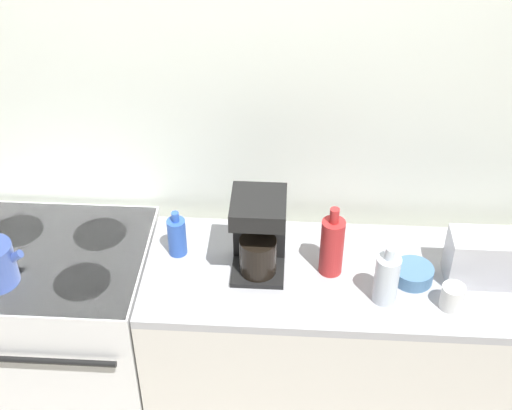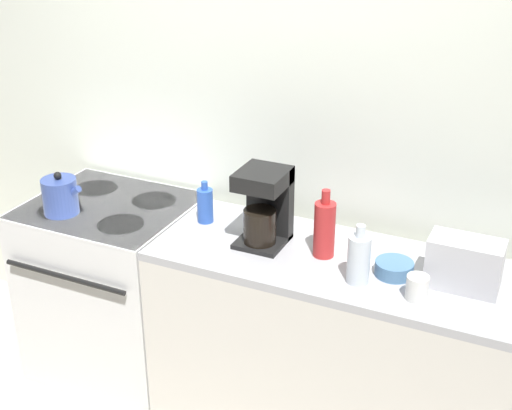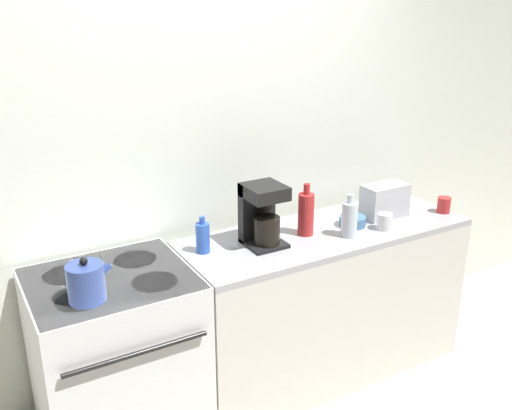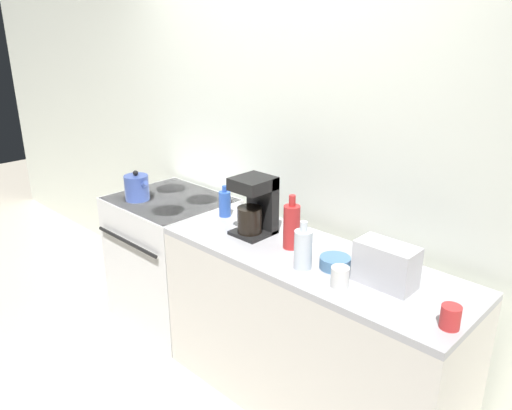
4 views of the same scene
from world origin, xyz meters
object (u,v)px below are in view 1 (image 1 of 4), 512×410
at_px(coffee_maker, 259,231).
at_px(bottle_blue, 177,236).
at_px(bottle_red, 332,246).
at_px(bowl, 413,274).
at_px(cup_white, 452,297).
at_px(bottle_clear, 386,278).
at_px(toaster, 485,258).
at_px(stove, 67,333).

height_order(coffee_maker, bottle_blue, coffee_maker).
height_order(bottle_red, bowl, bottle_red).
bearing_deg(coffee_maker, cup_white, -14.29).
xyz_separation_m(coffee_maker, cup_white, (0.70, -0.18, -0.12)).
relative_size(coffee_maker, bottle_clear, 1.37).
xyz_separation_m(toaster, bottle_red, (-0.57, 0.01, 0.02)).
bearing_deg(bottle_red, toaster, -0.84).
bearing_deg(bowl, toaster, 5.27).
relative_size(coffee_maker, cup_white, 3.50).
distance_m(stove, bottle_red, 1.25).
bearing_deg(coffee_maker, stove, 179.24).
height_order(toaster, bottle_red, bottle_red).
bearing_deg(stove, cup_white, -7.07).
relative_size(bottle_blue, bowl, 1.29).
xyz_separation_m(coffee_maker, bowl, (0.58, -0.04, -0.14)).
distance_m(cup_white, bowl, 0.18).
relative_size(bottle_clear, cup_white, 2.55).
bearing_deg(bottle_red, cup_white, -21.26).
distance_m(bottle_clear, bottle_red, 0.24).
height_order(bottle_clear, bottle_red, bottle_red).
relative_size(stove, coffee_maker, 2.76).
height_order(coffee_maker, bottle_red, coffee_maker).
bearing_deg(bottle_clear, bottle_blue, 164.94).
xyz_separation_m(bottle_red, bowl, (0.31, -0.03, -0.10)).
bearing_deg(bowl, cup_white, -47.90).
bearing_deg(bowl, coffee_maker, 175.64).
distance_m(stove, cup_white, 1.62).
distance_m(bottle_clear, bowl, 0.18).
height_order(bottle_red, cup_white, bottle_red).
xyz_separation_m(stove, bowl, (1.41, -0.06, 0.48)).
distance_m(coffee_maker, bottle_blue, 0.34).
distance_m(bottle_red, cup_white, 0.47).
bearing_deg(bottle_red, bowl, -5.99).
distance_m(toaster, bowl, 0.27).
xyz_separation_m(stove, toaster, (1.67, -0.03, 0.55)).
xyz_separation_m(bottle_blue, bowl, (0.90, -0.10, -0.05)).
bearing_deg(toaster, coffee_maker, 178.61).
bearing_deg(toaster, stove, 178.92).
distance_m(toaster, bottle_blue, 1.17).
xyz_separation_m(coffee_maker, bottle_clear, (0.47, -0.15, -0.07)).
height_order(stove, coffee_maker, coffee_maker).
bearing_deg(cup_white, stove, 172.93).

